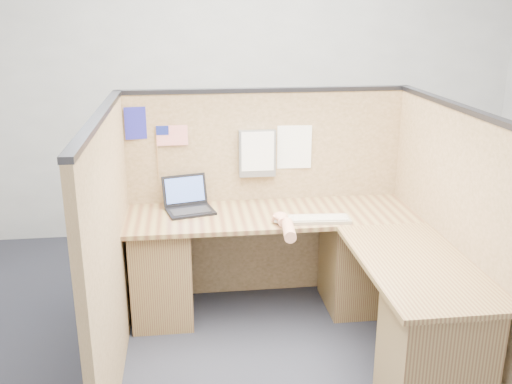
{
  "coord_description": "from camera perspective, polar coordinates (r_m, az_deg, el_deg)",
  "views": [
    {
      "loc": [
        -0.56,
        -2.91,
        2.05
      ],
      "look_at": [
        -0.13,
        0.5,
        0.94
      ],
      "focal_mm": 40.0,
      "sensor_mm": 36.0,
      "label": 1
    }
  ],
  "objects": [
    {
      "name": "floor",
      "position": [
        3.6,
        3.14,
        -16.85
      ],
      "size": [
        5.0,
        5.0,
        0.0
      ],
      "primitive_type": "plane",
      "color": "#1E1F2B",
      "rests_on": "ground"
    },
    {
      "name": "wall_back",
      "position": [
        5.23,
        -1.02,
        10.76
      ],
      "size": [
        5.0,
        0.0,
        5.0
      ],
      "primitive_type": "plane",
      "rotation": [
        1.57,
        0.0,
        0.0
      ],
      "color": "#9E9FA3",
      "rests_on": "floor"
    },
    {
      "name": "cubicle_partitions",
      "position": [
        3.62,
        2.15,
        -2.9
      ],
      "size": [
        2.06,
        1.83,
        1.53
      ],
      "color": "brown",
      "rests_on": "floor"
    },
    {
      "name": "l_desk",
      "position": [
        3.67,
        5.31,
        -9.02
      ],
      "size": [
        1.95,
        1.75,
        0.73
      ],
      "color": "brown",
      "rests_on": "floor"
    },
    {
      "name": "laptop",
      "position": [
        3.93,
        -6.61,
        -0.99
      ],
      "size": [
        0.35,
        0.36,
        0.22
      ],
      "rotation": [
        0.0,
        0.0,
        0.24
      ],
      "color": "black",
      "rests_on": "l_desk"
    },
    {
      "name": "keyboard",
      "position": [
        3.73,
        6.18,
        -2.73
      ],
      "size": [
        0.44,
        0.17,
        0.03
      ],
      "rotation": [
        0.0,
        0.0,
        -0.07
      ],
      "color": "gray",
      "rests_on": "l_desk"
    },
    {
      "name": "mouse",
      "position": [
        3.67,
        2.48,
        -2.83
      ],
      "size": [
        0.12,
        0.09,
        0.05
      ],
      "primitive_type": "ellipsoid",
      "rotation": [
        0.0,
        0.0,
        -0.24
      ],
      "color": "silver",
      "rests_on": "l_desk"
    },
    {
      "name": "hand_forearm",
      "position": [
        3.54,
        3.03,
        -3.39
      ],
      "size": [
        0.11,
        0.4,
        0.08
      ],
      "color": "tan",
      "rests_on": "l_desk"
    },
    {
      "name": "blue_poster",
      "position": [
        3.96,
        -11.82,
        6.76
      ],
      "size": [
        0.16,
        0.03,
        0.22
      ],
      "primitive_type": "cube",
      "rotation": [
        0.0,
        0.0,
        0.13
      ],
      "color": "navy",
      "rests_on": "cubicle_partitions"
    },
    {
      "name": "american_flag",
      "position": [
        3.96,
        -8.76,
        5.4
      ],
      "size": [
        0.22,
        0.01,
        0.37
      ],
      "color": "olive",
      "rests_on": "cubicle_partitions"
    },
    {
      "name": "file_holder",
      "position": [
        4.0,
        0.13,
        3.89
      ],
      "size": [
        0.26,
        0.05,
        0.33
      ],
      "color": "slate",
      "rests_on": "cubicle_partitions"
    },
    {
      "name": "paper_left",
      "position": [
        4.02,
        0.17,
        4.19
      ],
      "size": [
        0.2,
        0.03,
        0.26
      ],
      "primitive_type": "cube",
      "rotation": [
        0.0,
        0.0,
        -0.14
      ],
      "color": "white",
      "rests_on": "cubicle_partitions"
    },
    {
      "name": "paper_right",
      "position": [
        4.06,
        3.86,
        4.5
      ],
      "size": [
        0.24,
        0.02,
        0.31
      ],
      "primitive_type": "cube",
      "rotation": [
        0.0,
        0.0,
        -0.06
      ],
      "color": "white",
      "rests_on": "cubicle_partitions"
    }
  ]
}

